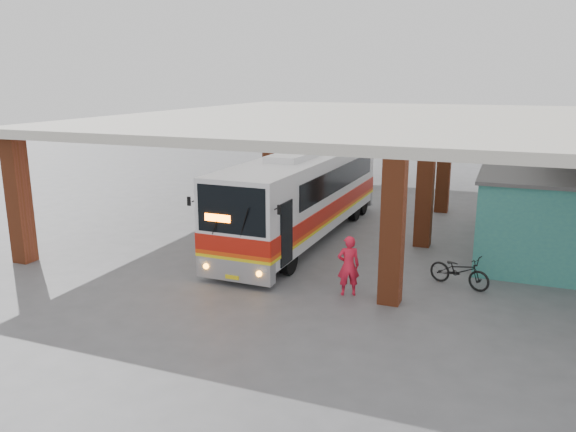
% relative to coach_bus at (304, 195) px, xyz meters
% --- Properties ---
extents(ground, '(90.00, 90.00, 0.00)m').
position_rel_coach_bus_xyz_m(ground, '(1.55, -2.32, -1.75)').
color(ground, '#515154').
rests_on(ground, ground).
extents(brick_columns, '(20.10, 21.60, 4.35)m').
position_rel_coach_bus_xyz_m(brick_columns, '(2.98, 2.68, 0.43)').
color(brick_columns, brown).
rests_on(brick_columns, ground).
extents(canopy_roof, '(21.00, 23.00, 0.30)m').
position_rel_coach_bus_xyz_m(canopy_roof, '(2.05, 4.18, 2.75)').
color(canopy_roof, beige).
rests_on(canopy_roof, brick_columns).
extents(shop_building, '(5.20, 8.20, 3.11)m').
position_rel_coach_bus_xyz_m(shop_building, '(9.04, 1.68, -0.18)').
color(shop_building, '#2F7675').
rests_on(shop_building, ground).
extents(coach_bus, '(2.73, 12.12, 3.52)m').
position_rel_coach_bus_xyz_m(coach_bus, '(0.00, 0.00, 0.00)').
color(coach_bus, silver).
rests_on(coach_bus, ground).
extents(motorcycle, '(2.02, 1.29, 1.00)m').
position_rel_coach_bus_xyz_m(motorcycle, '(6.25, -3.29, -1.24)').
color(motorcycle, black).
rests_on(motorcycle, ground).
extents(pedestrian, '(0.77, 0.66, 1.79)m').
position_rel_coach_bus_xyz_m(pedestrian, '(3.29, -5.20, -0.85)').
color(pedestrian, red).
rests_on(pedestrian, ground).
extents(red_chair, '(0.48, 0.48, 0.74)m').
position_rel_coach_bus_xyz_m(red_chair, '(6.63, 5.62, -1.41)').
color(red_chair, red).
rests_on(red_chair, ground).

